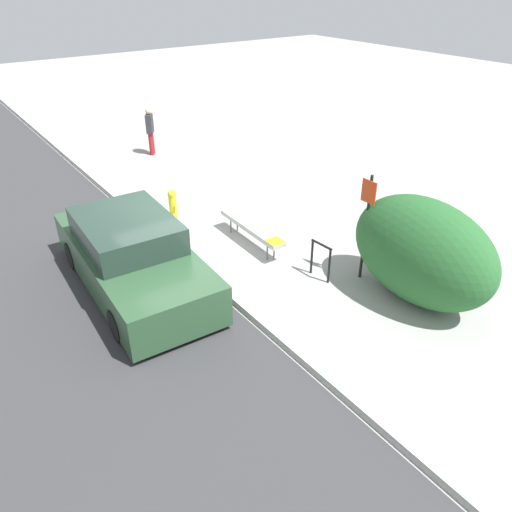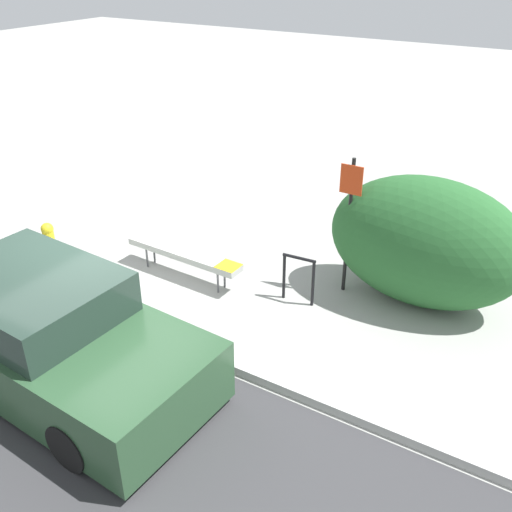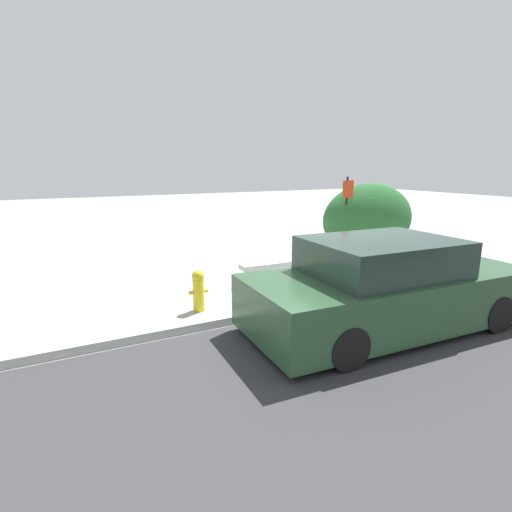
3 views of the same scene
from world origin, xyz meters
TOP-DOWN VIEW (x-y plane):
  - ground_plane at (0.00, 0.00)m, footprint 60.00×60.00m
  - curb at (0.00, 0.00)m, footprint 60.00×0.20m
  - bench at (0.22, 1.61)m, footprint 2.25×0.41m
  - bike_rack at (2.24, 1.94)m, footprint 0.55×0.09m
  - sign_post at (2.73, 2.65)m, footprint 0.36×0.08m
  - fire_hydrant at (-2.20, 0.79)m, footprint 0.36×0.22m
  - shrub_hedge at (3.88, 3.00)m, footprint 3.08×1.66m
  - parked_car_near at (0.23, -1.35)m, footprint 4.76×2.13m

SIDE VIEW (x-z plane):
  - ground_plane at x=0.00m, z-range 0.00..0.00m
  - curb at x=0.00m, z-range 0.00..0.13m
  - fire_hydrant at x=-2.20m, z-range 0.03..0.79m
  - bench at x=0.22m, z-range 0.19..0.70m
  - bike_rack at x=2.24m, z-range 0.09..0.91m
  - parked_car_near at x=0.23m, z-range -0.07..1.41m
  - shrub_hedge at x=3.88m, z-range 0.00..2.09m
  - sign_post at x=2.73m, z-range 0.23..2.53m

